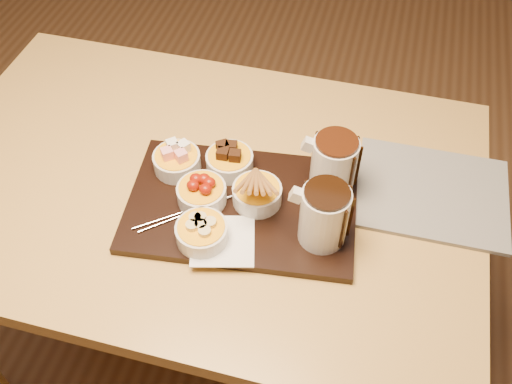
% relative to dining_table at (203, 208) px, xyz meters
% --- Properties ---
extents(ground, '(5.00, 5.00, 0.00)m').
position_rel_dining_table_xyz_m(ground, '(0.00, 0.00, -0.65)').
color(ground, brown).
rests_on(ground, ground).
extents(dining_table, '(1.20, 0.80, 0.75)m').
position_rel_dining_table_xyz_m(dining_table, '(0.00, 0.00, 0.00)').
color(dining_table, tan).
rests_on(dining_table, ground).
extents(serving_board, '(0.49, 0.35, 0.02)m').
position_rel_dining_table_xyz_m(serving_board, '(0.11, -0.05, 0.11)').
color(serving_board, black).
rests_on(serving_board, dining_table).
extents(napkin, '(0.15, 0.15, 0.00)m').
position_rel_dining_table_xyz_m(napkin, '(0.10, -0.16, 0.12)').
color(napkin, white).
rests_on(napkin, serving_board).
extents(bowl_marshmallows, '(0.10, 0.10, 0.04)m').
position_rel_dining_table_xyz_m(bowl_marshmallows, '(-0.05, 0.00, 0.14)').
color(bowl_marshmallows, silver).
rests_on(bowl_marshmallows, serving_board).
extents(bowl_cake, '(0.10, 0.10, 0.04)m').
position_rel_dining_table_xyz_m(bowl_cake, '(0.06, 0.03, 0.14)').
color(bowl_cake, silver).
rests_on(bowl_cake, serving_board).
extents(bowl_strawberries, '(0.10, 0.10, 0.04)m').
position_rel_dining_table_xyz_m(bowl_strawberries, '(0.03, -0.07, 0.14)').
color(bowl_strawberries, silver).
rests_on(bowl_strawberries, serving_board).
extents(bowl_biscotti, '(0.10, 0.10, 0.04)m').
position_rel_dining_table_xyz_m(bowl_biscotti, '(0.14, -0.04, 0.14)').
color(bowl_biscotti, silver).
rests_on(bowl_biscotti, serving_board).
extents(bowl_bananas, '(0.10, 0.10, 0.04)m').
position_rel_dining_table_xyz_m(bowl_bananas, '(0.06, -0.16, 0.14)').
color(bowl_bananas, silver).
rests_on(bowl_bananas, serving_board).
extents(pitcher_dark_chocolate, '(0.10, 0.10, 0.13)m').
position_rel_dining_table_xyz_m(pitcher_dark_chocolate, '(0.28, -0.10, 0.18)').
color(pitcher_dark_chocolate, silver).
rests_on(pitcher_dark_chocolate, serving_board).
extents(pitcher_milk_chocolate, '(0.10, 0.10, 0.13)m').
position_rel_dining_table_xyz_m(pitcher_milk_chocolate, '(0.28, 0.03, 0.18)').
color(pitcher_milk_chocolate, silver).
rests_on(pitcher_milk_chocolate, serving_board).
extents(fondue_skewers, '(0.19, 0.22, 0.01)m').
position_rel_dining_table_xyz_m(fondue_skewers, '(0.02, -0.09, 0.12)').
color(fondue_skewers, silver).
rests_on(fondue_skewers, serving_board).
extents(newspaper, '(0.32, 0.26, 0.01)m').
position_rel_dining_table_xyz_m(newspaper, '(0.48, 0.08, 0.10)').
color(newspaper, beige).
rests_on(newspaper, dining_table).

